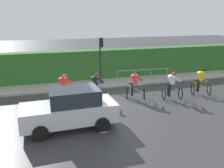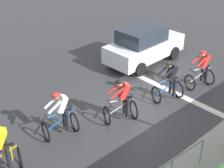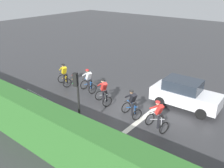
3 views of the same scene
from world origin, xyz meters
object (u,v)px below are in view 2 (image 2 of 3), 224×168
(cyclist_lead, at_px, (0,150))
(cyclist_mid, at_px, (122,101))
(cyclist_trailing, at_px, (202,70))
(cyclist_fourth, at_px, (169,82))
(cyclist_second, at_px, (60,115))
(car_white, at_px, (144,45))

(cyclist_lead, distance_m, cyclist_mid, 4.23)
(cyclist_trailing, bearing_deg, cyclist_mid, 82.82)
(cyclist_lead, xyz_separation_m, cyclist_fourth, (-0.73, -6.52, 0.00))
(cyclist_mid, bearing_deg, cyclist_lead, 83.43)
(cyclist_second, height_order, cyclist_fourth, same)
(cyclist_fourth, height_order, cyclist_trailing, same)
(cyclist_lead, bearing_deg, cyclist_fourth, -96.36)
(cyclist_second, bearing_deg, cyclist_lead, 97.12)
(cyclist_second, distance_m, cyclist_trailing, 6.24)
(cyclist_trailing, bearing_deg, cyclist_lead, 83.13)
(cyclist_trailing, relative_size, car_white, 0.40)
(cyclist_lead, distance_m, cyclist_trailing, 8.37)
(cyclist_mid, relative_size, cyclist_fourth, 1.00)
(cyclist_second, xyz_separation_m, cyclist_mid, (-0.76, -2.02, 0.00))
(car_white, bearing_deg, cyclist_mid, 123.40)
(cyclist_lead, distance_m, cyclist_fourth, 6.56)
(cyclist_mid, distance_m, car_white, 5.00)
(cyclist_mid, height_order, cyclist_fourth, same)
(cyclist_fourth, bearing_deg, cyclist_trailing, -98.73)
(cyclist_fourth, xyz_separation_m, car_white, (3.00, -1.86, 0.08))
(cyclist_fourth, bearing_deg, cyclist_lead, 83.64)
(cyclist_second, xyz_separation_m, cyclist_trailing, (-1.27, -6.11, 0.00))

